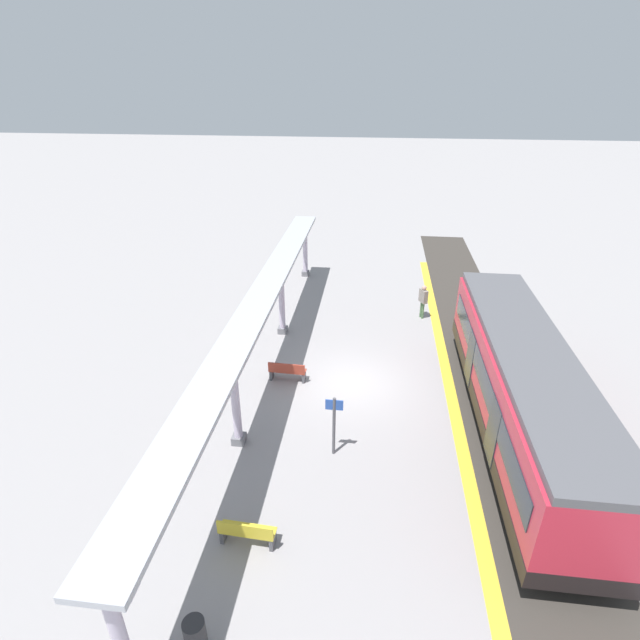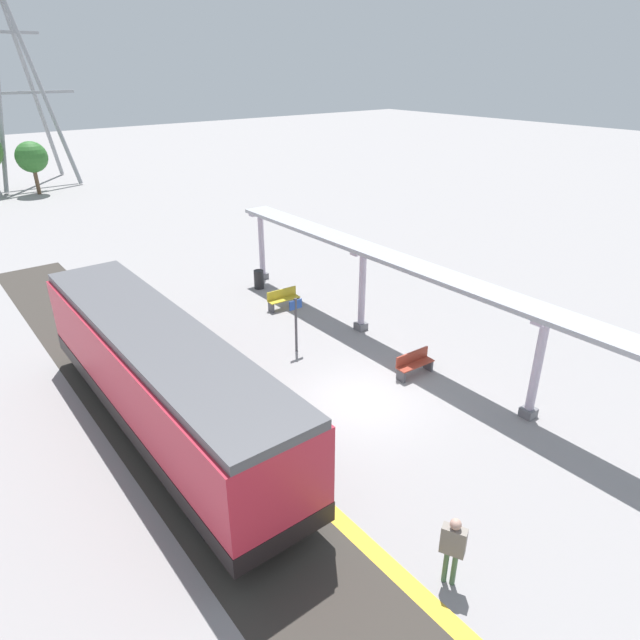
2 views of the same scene
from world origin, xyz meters
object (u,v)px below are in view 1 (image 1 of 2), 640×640
object	(u,v)px
trash_bin	(195,636)
bench_near_end	(247,532)
canopy_pillar_second	(282,299)
platform_info_sign	(334,421)
passenger_waiting_near_edge	(423,298)
canopy_pillar_third	(235,400)
bench_mid_platform	(287,371)
canopy_pillar_nearest	(305,248)
train_near_carriage	(521,389)

from	to	relation	value
trash_bin	bench_near_end	bearing A→B (deg)	-98.77
canopy_pillar_second	platform_info_sign	distance (m)	8.66
bench_near_end	passenger_waiting_near_edge	world-z (taller)	passenger_waiting_near_edge
platform_info_sign	passenger_waiting_near_edge	xyz separation A→B (m)	(-3.54, -10.48, -0.21)
canopy_pillar_second	canopy_pillar_third	distance (m)	7.89
canopy_pillar_second	canopy_pillar_third	xyz separation A→B (m)	(0.00, 7.89, 0.00)
canopy_pillar_second	bench_mid_platform	bearing A→B (deg)	103.38
bench_near_end	trash_bin	world-z (taller)	trash_bin
canopy_pillar_second	trash_bin	distance (m)	14.52
bench_mid_platform	platform_info_sign	size ratio (longest dim) A/B	0.69
canopy_pillar_nearest	passenger_waiting_near_edge	distance (m)	8.49
bench_near_end	bench_mid_platform	xyz separation A→B (m)	(0.33, -7.72, 0.00)
trash_bin	passenger_waiting_near_edge	bearing A→B (deg)	-109.23
bench_near_end	platform_info_sign	bearing A→B (deg)	-117.49
train_near_carriage	trash_bin	bearing A→B (deg)	44.15
bench_mid_platform	passenger_waiting_near_edge	size ratio (longest dim) A/B	0.85
canopy_pillar_nearest	canopy_pillar_second	size ratio (longest dim) A/B	1.00
canopy_pillar_third	bench_near_end	bearing A→B (deg)	108.48
bench_near_end	platform_info_sign	distance (m)	4.28
canopy_pillar_second	trash_bin	bearing A→B (deg)	93.45
bench_mid_platform	passenger_waiting_near_edge	xyz separation A→B (m)	(-5.80, -6.47, 0.67)
trash_bin	passenger_waiting_near_edge	xyz separation A→B (m)	(-5.89, -16.88, 0.66)
train_near_carriage	passenger_waiting_near_edge	bearing A→B (deg)	-73.91
canopy_pillar_nearest	bench_near_end	world-z (taller)	canopy_pillar_nearest
canopy_pillar_third	train_near_carriage	bearing A→B (deg)	-170.09
bench_near_end	platform_info_sign	size ratio (longest dim) A/B	0.69
canopy_pillar_nearest	bench_near_end	distance (m)	19.38
canopy_pillar_nearest	canopy_pillar_third	size ratio (longest dim) A/B	1.00
train_near_carriage	canopy_pillar_nearest	xyz separation A→B (m)	(9.27, -13.83, -0.07)
canopy_pillar_second	trash_bin	size ratio (longest dim) A/B	3.76
bench_near_end	canopy_pillar_nearest	bearing A→B (deg)	-86.19
platform_info_sign	canopy_pillar_nearest	bearing A→B (deg)	-78.33
canopy_pillar_nearest	trash_bin	bearing A→B (deg)	92.27
canopy_pillar_third	platform_info_sign	distance (m)	3.25
trash_bin	platform_info_sign	distance (m)	6.88
bench_near_end	canopy_pillar_third	bearing A→B (deg)	-71.52
canopy_pillar_second	canopy_pillar_third	world-z (taller)	same
canopy_pillar_third	platform_info_sign	bearing A→B (deg)	177.63
canopy_pillar_second	bench_mid_platform	xyz separation A→B (m)	(-0.96, 4.02, -1.32)
bench_near_end	passenger_waiting_near_edge	xyz separation A→B (m)	(-5.47, -14.19, 0.67)
train_near_carriage	platform_info_sign	size ratio (longest dim) A/B	5.77
canopy_pillar_nearest	trash_bin	xyz separation A→B (m)	(-0.87, 21.99, -1.30)
canopy_pillar_nearest	bench_mid_platform	distance (m)	11.68
bench_mid_platform	canopy_pillar_third	bearing A→B (deg)	76.15
train_near_carriage	canopy_pillar_third	world-z (taller)	train_near_carriage
train_near_carriage	platform_info_sign	world-z (taller)	train_near_carriage
canopy_pillar_third	bench_mid_platform	world-z (taller)	canopy_pillar_third
canopy_pillar_second	canopy_pillar_third	size ratio (longest dim) A/B	1.00
canopy_pillar_third	passenger_waiting_near_edge	bearing A→B (deg)	-123.17
bench_near_end	bench_mid_platform	bearing A→B (deg)	-87.55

